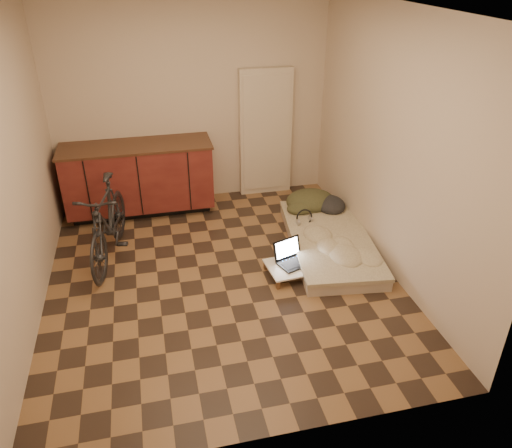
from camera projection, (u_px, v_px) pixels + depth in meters
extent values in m
cube|color=brown|center=(222.00, 277.00, 5.21)|extent=(3.50, 4.00, 0.00)
cube|color=silver|center=(211.00, 7.00, 3.95)|extent=(3.50, 4.00, 0.00)
cube|color=beige|center=(192.00, 103.00, 6.28)|extent=(3.50, 0.00, 2.60)
cube|color=beige|center=(273.00, 287.00, 2.87)|extent=(3.50, 0.00, 2.60)
cube|color=beige|center=(13.00, 178.00, 4.23)|extent=(0.00, 4.00, 2.60)
cube|color=beige|center=(392.00, 145.00, 4.93)|extent=(0.00, 4.00, 2.60)
cube|color=black|center=(143.00, 206.00, 6.52)|extent=(1.70, 0.48, 0.10)
cube|color=#531917|center=(139.00, 177.00, 6.27)|extent=(1.80, 0.60, 0.78)
cube|color=#462819|center=(135.00, 146.00, 6.07)|extent=(1.84, 0.62, 0.03)
cube|color=beige|center=(266.00, 133.00, 6.64)|extent=(0.70, 0.10, 1.70)
imported|color=black|center=(107.00, 218.00, 5.29)|extent=(0.74, 1.58, 0.99)
cube|color=#BAA995|center=(329.00, 243.00, 5.70)|extent=(1.08, 1.90, 0.11)
cube|color=beige|center=(330.00, 237.00, 5.66)|extent=(1.10, 1.93, 0.04)
cube|color=brown|center=(278.00, 285.00, 5.01)|extent=(0.04, 0.04, 0.09)
cube|color=brown|center=(266.00, 265.00, 5.32)|extent=(0.04, 0.04, 0.09)
cube|color=brown|center=(332.00, 274.00, 5.18)|extent=(0.04, 0.04, 0.09)
cube|color=brown|center=(317.00, 255.00, 5.49)|extent=(0.04, 0.04, 0.09)
cube|color=white|center=(299.00, 265.00, 5.22)|extent=(0.70, 0.49, 0.02)
cube|color=black|center=(295.00, 263.00, 5.22)|extent=(0.39, 0.33, 0.02)
cube|color=black|center=(287.00, 248.00, 5.27)|extent=(0.33, 0.17, 0.21)
cube|color=white|center=(287.00, 248.00, 5.27)|extent=(0.28, 0.14, 0.17)
ellipsoid|color=white|center=(325.00, 263.00, 5.20)|extent=(0.07, 0.11, 0.03)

